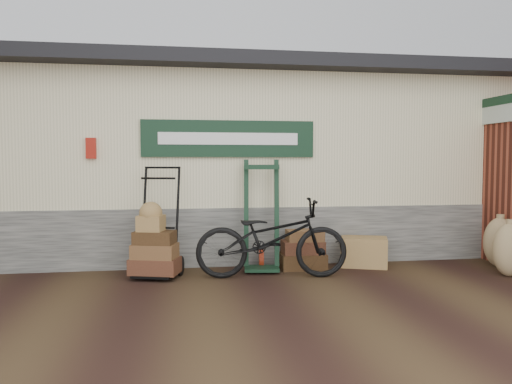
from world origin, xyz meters
TOP-DOWN VIEW (x-y plane):
  - ground at (0.00, 0.00)m, footprint 80.00×80.00m
  - station_building at (-0.01, 2.74)m, footprint 14.40×4.10m
  - porter_trolley at (-1.34, 0.54)m, footprint 0.92×0.79m
  - green_barrow at (0.15, 0.68)m, footprint 0.65×0.57m
  - suitcase_stack at (0.78, 0.68)m, footprint 0.68×0.43m
  - wicker_hamper at (1.75, 0.69)m, footprint 0.80×0.66m
  - bicycle at (0.21, 0.18)m, footprint 0.94×2.16m
  - burlap_sack_left at (3.78, 0.33)m, footprint 0.57×0.52m
  - burlap_sack_right at (3.52, -0.26)m, footprint 0.50×0.43m

SIDE VIEW (x-z plane):
  - ground at x=0.00m, z-range 0.00..0.00m
  - wicker_hamper at x=1.75m, z-range 0.00..0.45m
  - suitcase_stack at x=0.78m, z-range 0.00..0.59m
  - burlap_sack_right at x=3.52m, z-range 0.00..0.75m
  - burlap_sack_left at x=3.78m, z-range 0.00..0.76m
  - bicycle at x=0.21m, z-range 0.00..1.22m
  - porter_trolley at x=-1.34m, z-range 0.00..1.57m
  - green_barrow at x=0.15m, z-range 0.00..1.63m
  - station_building at x=-0.01m, z-range 0.01..3.21m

